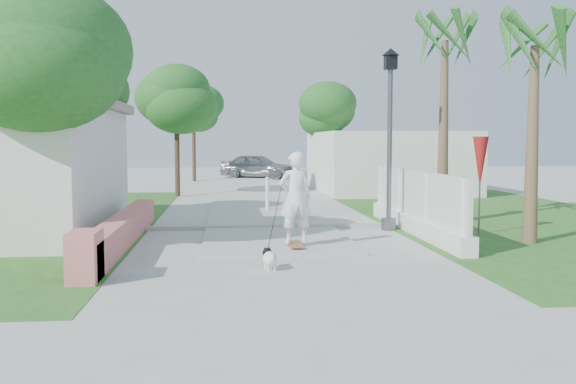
{
  "coord_description": "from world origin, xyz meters",
  "views": [
    {
      "loc": [
        -1.13,
        -9.89,
        2.18
      ],
      "look_at": [
        0.23,
        3.78,
        1.1
      ],
      "focal_mm": 40.0,
      "sensor_mm": 36.0,
      "label": 1
    }
  ],
  "objects": [
    {
      "name": "building_right",
      "position": [
        6.0,
        18.0,
        1.3
      ],
      "size": [
        6.0,
        8.0,
        2.6
      ],
      "primitive_type": "cube",
      "color": "silver",
      "rests_on": "ground"
    },
    {
      "name": "pink_wall",
      "position": [
        -3.3,
        3.55,
        0.31
      ],
      "size": [
        0.45,
        8.2,
        0.8
      ],
      "color": "#D1736B",
      "rests_on": "ground"
    },
    {
      "name": "tree_left_near",
      "position": [
        -4.48,
        2.98,
        3.82
      ],
      "size": [
        3.6,
        3.6,
        5.28
      ],
      "color": "#4C3826",
      "rests_on": "ground"
    },
    {
      "name": "path_strip",
      "position": [
        0.0,
        20.0,
        0.03
      ],
      "size": [
        3.2,
        36.0,
        0.06
      ],
      "primitive_type": "cube",
      "color": "#B7B7B2",
      "rests_on": "ground"
    },
    {
      "name": "street_lamp",
      "position": [
        2.9,
        5.5,
        2.43
      ],
      "size": [
        0.44,
        0.44,
        4.44
      ],
      "color": "#59595E",
      "rests_on": "ground"
    },
    {
      "name": "tree_path_left",
      "position": [
        -2.98,
        15.98,
        3.82
      ],
      "size": [
        3.4,
        3.4,
        5.23
      ],
      "color": "#4C3826",
      "rests_on": "ground"
    },
    {
      "name": "parked_car",
      "position": [
        0.83,
        28.23,
        0.74
      ],
      "size": [
        4.67,
        3.22,
        1.48
      ],
      "primitive_type": "imported",
      "rotation": [
        0.0,
        0.0,
        1.19
      ],
      "color": "#96999D",
      "rests_on": "ground"
    },
    {
      "name": "palm_near",
      "position": [
        5.4,
        3.2,
        3.95
      ],
      "size": [
        1.8,
        1.8,
        4.7
      ],
      "color": "brown",
      "rests_on": "ground"
    },
    {
      "name": "skateboarder",
      "position": [
        0.02,
        2.4,
        0.89
      ],
      "size": [
        1.04,
        2.4,
        1.98
      ],
      "rotation": [
        0.0,
        0.0,
        3.32
      ],
      "color": "olive",
      "rests_on": "ground"
    },
    {
      "name": "grass_left",
      "position": [
        -7.0,
        8.0,
        0.01
      ],
      "size": [
        8.0,
        20.0,
        0.01
      ],
      "primitive_type": "cube",
      "color": "#2B5D1D",
      "rests_on": "ground"
    },
    {
      "name": "palm_far",
      "position": [
        4.6,
        6.5,
        4.48
      ],
      "size": [
        1.8,
        1.8,
        5.3
      ],
      "color": "brown",
      "rests_on": "ground"
    },
    {
      "name": "curb",
      "position": [
        0.0,
        6.0,
        0.05
      ],
      "size": [
        6.5,
        0.25,
        0.1
      ],
      "primitive_type": "cube",
      "color": "#999993",
      "rests_on": "ground"
    },
    {
      "name": "patio_umbrella",
      "position": [
        4.8,
        4.5,
        1.69
      ],
      "size": [
        0.36,
        0.36,
        2.3
      ],
      "color": "#59595E",
      "rests_on": "ground"
    },
    {
      "name": "bollard",
      "position": [
        0.2,
        10.0,
        0.58
      ],
      "size": [
        0.14,
        0.14,
        1.09
      ],
      "color": "white",
      "rests_on": "ground"
    },
    {
      "name": "dog",
      "position": [
        -0.38,
        0.87,
        0.2
      ],
      "size": [
        0.31,
        0.55,
        0.38
      ],
      "rotation": [
        0.0,
        0.0,
        0.18
      ],
      "color": "white",
      "rests_on": "ground"
    },
    {
      "name": "grass_right",
      "position": [
        7.0,
        8.0,
        0.01
      ],
      "size": [
        8.0,
        20.0,
        0.01
      ],
      "primitive_type": "cube",
      "color": "#2B5D1D",
      "rests_on": "ground"
    },
    {
      "name": "lattice_fence",
      "position": [
        3.4,
        5.0,
        0.54
      ],
      "size": [
        0.35,
        7.0,
        1.5
      ],
      "color": "white",
      "rests_on": "ground"
    },
    {
      "name": "ground",
      "position": [
        0.0,
        0.0,
        0.0
      ],
      "size": [
        90.0,
        90.0,
        0.0
      ],
      "primitive_type": "plane",
      "color": "#B7B7B2",
      "rests_on": "ground"
    },
    {
      "name": "tree_left_mid",
      "position": [
        -5.48,
        8.48,
        3.5
      ],
      "size": [
        3.2,
        3.2,
        4.85
      ],
      "color": "#4C3826",
      "rests_on": "ground"
    },
    {
      "name": "tree_path_far",
      "position": [
        -2.78,
        25.98,
        3.82
      ],
      "size": [
        3.2,
        3.2,
        5.17
      ],
      "color": "#4C3826",
      "rests_on": "ground"
    },
    {
      "name": "tree_path_right",
      "position": [
        3.22,
        19.98,
        3.49
      ],
      "size": [
        3.0,
        3.0,
        4.79
      ],
      "color": "#4C3826",
      "rests_on": "ground"
    }
  ]
}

